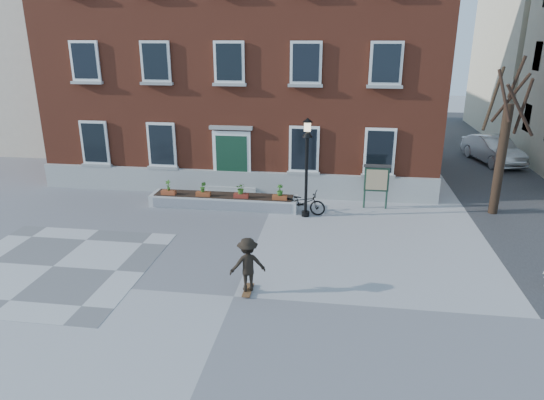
% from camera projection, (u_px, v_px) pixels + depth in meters
% --- Properties ---
extents(ground, '(100.00, 100.00, 0.00)m').
position_uv_depth(ground, '(234.00, 296.00, 13.41)').
color(ground, '#969699').
rests_on(ground, ground).
extents(checker_patch, '(6.00, 6.00, 0.01)m').
position_uv_depth(checker_patch, '(53.00, 266.00, 15.14)').
color(checker_patch, '#5F5F61').
rests_on(checker_patch, ground).
extents(distant_building, '(10.00, 12.00, 13.00)m').
position_uv_depth(distant_building, '(33.00, 41.00, 32.46)').
color(distant_building, beige).
rests_on(distant_building, ground).
extents(bicycle, '(1.93, 0.96, 0.97)m').
position_uv_depth(bicycle, '(303.00, 202.00, 19.49)').
color(bicycle, black).
rests_on(bicycle, ground).
extents(parked_car, '(2.65, 4.80, 1.50)m').
position_uv_depth(parked_car, '(493.00, 150.00, 27.27)').
color(parked_car, '#B5B6BA').
rests_on(parked_car, ground).
extents(brick_building, '(18.40, 10.85, 12.60)m').
position_uv_depth(brick_building, '(251.00, 47.00, 24.74)').
color(brick_building, brown).
rests_on(brick_building, ground).
extents(planter_assembly, '(6.20, 1.12, 1.15)m').
position_uv_depth(planter_assembly, '(224.00, 200.00, 20.30)').
color(planter_assembly, beige).
rests_on(planter_assembly, ground).
extents(bare_tree, '(1.83, 1.83, 6.16)m').
position_uv_depth(bare_tree, '(503.00, 146.00, 18.81)').
color(bare_tree, '#2F2015').
rests_on(bare_tree, ground).
extents(lamp_post, '(0.40, 0.40, 3.93)m').
position_uv_depth(lamp_post, '(307.00, 154.00, 18.56)').
color(lamp_post, black).
rests_on(lamp_post, ground).
extents(notice_board, '(1.10, 0.16, 1.87)m').
position_uv_depth(notice_board, '(377.00, 179.00, 19.85)').
color(notice_board, '#1A3525').
rests_on(notice_board, ground).
extents(skateboarder, '(1.15, 0.90, 1.64)m').
position_uv_depth(skateboarder, '(248.00, 265.00, 13.37)').
color(skateboarder, brown).
rests_on(skateboarder, ground).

